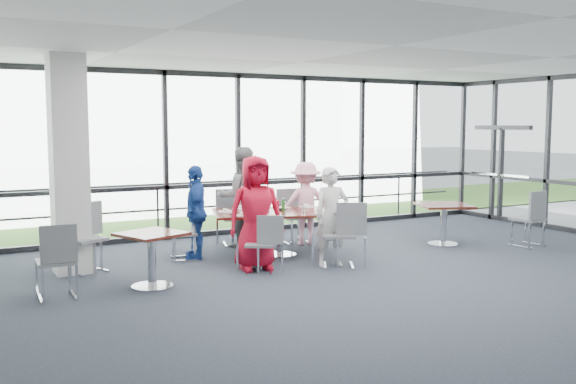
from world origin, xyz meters
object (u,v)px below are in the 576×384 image
diner_far_right (306,204)px  chair_main_nl (260,244)px  chair_main_fr (295,217)px  chair_spare_r (528,219)px  chair_main_nr (339,235)px  side_table_left (151,243)px  chair_main_fl (236,218)px  chair_spare_lb (85,239)px  chair_spare_la (56,262)px  diner_end (196,212)px  chair_main_end (183,234)px  side_table_right (444,210)px  structural_column (69,165)px  diner_near_left (256,213)px  diner_far_left (242,197)px  diner_near_right (332,217)px  main_table (279,218)px

diner_far_right → chair_main_nl: size_ratio=1.79×
chair_main_fr → chair_spare_r: 4.20m
chair_main_nl → chair_main_nr: 1.26m
side_table_left → chair_main_nl: size_ratio=1.16×
chair_main_fl → chair_main_fr: size_ratio=1.02×
side_table_left → chair_spare_lb: bearing=114.7°
chair_main_nl → chair_spare_la: chair_spare_la is taller
diner_end → chair_main_end: size_ratio=1.82×
diner_end → diner_far_right: bearing=114.4°
side_table_right → chair_spare_la: chair_spare_la is taller
diner_far_right → chair_main_end: 2.43m
structural_column → chair_main_nl: size_ratio=3.79×
chair_spare_la → chair_spare_r: size_ratio=0.95×
chair_main_nr → diner_far_right: bearing=104.8°
side_table_left → diner_near_left: 1.75m
chair_spare_lb → chair_spare_r: 7.59m
diner_far_right → chair_main_nl: diner_far_right is taller
chair_main_nr → chair_main_fr: (0.40, 2.08, -0.01)m
diner_far_left → diner_near_right: bearing=120.4°
chair_spare_lb → structural_column: bearing=-60.7°
diner_far_left → diner_far_right: diner_far_left is taller
chair_main_nl → side_table_left: bearing=-146.4°
diner_far_left → chair_spare_r: bearing=166.9°
chair_spare_r → chair_main_nr: bearing=170.0°
structural_column → chair_main_fr: bearing=7.1°
diner_far_right → chair_main_nr: size_ratio=1.53×
diner_far_right → chair_main_nl: (-1.73, -1.62, -0.33)m
chair_spare_lb → diner_near_left: bearing=132.1°
diner_end → chair_main_end: diner_end is taller
diner_near_right → chair_main_nl: 1.24m
chair_main_end → diner_far_left: bearing=126.3°
side_table_left → chair_spare_la: bearing=178.2°
chair_spare_lb → main_table: bearing=150.4°
diner_near_left → chair_main_fr: diner_near_left is taller
structural_column → chair_main_nl: bearing=-28.8°
chair_main_fr → chair_main_end: bearing=18.6°
side_table_left → chair_spare_r: bearing=-3.1°
diner_far_right → chair_main_fr: (-0.10, 0.23, -0.27)m
side_table_right → diner_end: bearing=166.4°
side_table_left → chair_spare_lb: (-0.60, 1.32, -0.11)m
side_table_right → chair_spare_r: bearing=-34.3°
diner_far_left → chair_main_fl: bearing=-62.7°
diner_far_left → side_table_right: bearing=169.1°
chair_main_fr → chair_spare_r: bearing=155.1°
side_table_left → diner_near_right: bearing=-0.2°
chair_spare_r → main_table: bearing=155.1°
side_table_left → diner_near_left: (1.70, 0.33, 0.25)m
chair_main_nr → chair_spare_la: 4.12m
chair_spare_la → chair_main_nr: bearing=0.1°
side_table_right → chair_spare_lb: chair_spare_lb is taller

